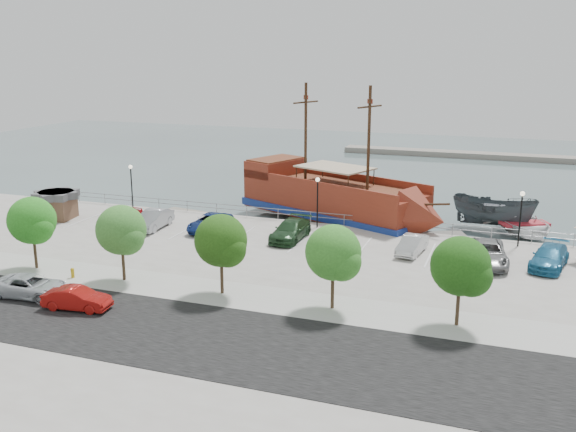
% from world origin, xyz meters
% --- Properties ---
extents(ground, '(160.00, 160.00, 0.00)m').
position_xyz_m(ground, '(0.00, 0.00, -1.00)').
color(ground, '#3F4D4F').
extents(land_slab, '(100.00, 58.00, 1.20)m').
position_xyz_m(land_slab, '(0.00, -21.00, -0.60)').
color(land_slab, gray).
rests_on(land_slab, ground).
extents(street, '(100.00, 8.00, 0.04)m').
position_xyz_m(street, '(0.00, -16.00, 0.01)').
color(street, black).
rests_on(street, land_slab).
extents(sidewalk, '(100.00, 4.00, 0.05)m').
position_xyz_m(sidewalk, '(0.00, -10.00, 0.01)').
color(sidewalk, '#A6A5A0').
rests_on(sidewalk, land_slab).
extents(seawall_railing, '(50.00, 0.06, 1.00)m').
position_xyz_m(seawall_railing, '(0.00, 7.80, 0.53)').
color(seawall_railing, gray).
rests_on(seawall_railing, land_slab).
extents(far_shore, '(40.00, 3.00, 0.80)m').
position_xyz_m(far_shore, '(10.00, 55.00, -0.60)').
color(far_shore, gray).
rests_on(far_shore, ground).
extents(pirate_ship, '(21.10, 13.23, 13.19)m').
position_xyz_m(pirate_ship, '(1.13, 11.47, 1.21)').
color(pirate_ship, maroon).
rests_on(pirate_ship, ground).
extents(patrol_boat, '(7.99, 4.69, 2.91)m').
position_xyz_m(patrol_boat, '(13.88, 14.25, 0.45)').
color(patrol_boat, '#3C4448').
rests_on(patrol_boat, ground).
extents(speedboat, '(8.11, 9.00, 1.53)m').
position_xyz_m(speedboat, '(16.49, 13.31, -0.23)').
color(speedboat, white).
rests_on(speedboat, ground).
extents(dock_west, '(8.07, 3.59, 0.45)m').
position_xyz_m(dock_west, '(-12.59, 9.20, -0.78)').
color(dock_west, gray).
rests_on(dock_west, ground).
extents(dock_mid, '(7.84, 4.96, 0.43)m').
position_xyz_m(dock_mid, '(8.30, 9.20, -0.78)').
color(dock_mid, '#66645D').
rests_on(dock_mid, ground).
extents(dock_east, '(6.45, 2.14, 0.36)m').
position_xyz_m(dock_east, '(16.05, 9.20, -0.82)').
color(dock_east, slate).
rests_on(dock_east, ground).
extents(shed, '(3.47, 3.47, 2.48)m').
position_xyz_m(shed, '(-22.53, 1.55, 1.32)').
color(shed, brown).
rests_on(shed, land_slab).
extents(street_van, '(4.94, 2.57, 1.33)m').
position_xyz_m(street_van, '(-11.68, -14.34, 0.67)').
color(street_van, '#B7BCC0').
rests_on(street_van, street).
extents(street_sedan, '(4.07, 1.84, 1.30)m').
position_xyz_m(street_sedan, '(-7.80, -15.04, 0.65)').
color(street_sedan, '#A1120E').
rests_on(street_sedan, street).
extents(fire_hydrant, '(0.24, 0.24, 0.70)m').
position_xyz_m(fire_hydrant, '(-11.40, -10.80, 0.38)').
color(fire_hydrant, '#C29514').
rests_on(fire_hydrant, sidewalk).
extents(lamp_post_left, '(0.36, 0.36, 4.28)m').
position_xyz_m(lamp_post_left, '(-18.00, 6.50, 2.94)').
color(lamp_post_left, black).
rests_on(lamp_post_left, land_slab).
extents(lamp_post_mid, '(0.36, 0.36, 4.28)m').
position_xyz_m(lamp_post_mid, '(0.00, 6.50, 2.94)').
color(lamp_post_mid, black).
rests_on(lamp_post_mid, land_slab).
extents(lamp_post_right, '(0.36, 0.36, 4.28)m').
position_xyz_m(lamp_post_right, '(16.00, 6.50, 2.94)').
color(lamp_post_right, black).
rests_on(lamp_post_right, land_slab).
extents(tree_b, '(3.30, 3.20, 5.00)m').
position_xyz_m(tree_b, '(-14.85, -10.07, 3.30)').
color(tree_b, '#473321').
rests_on(tree_b, sidewalk).
extents(tree_c, '(3.30, 3.20, 5.00)m').
position_xyz_m(tree_c, '(-7.85, -10.07, 3.30)').
color(tree_c, '#473321').
rests_on(tree_c, sidewalk).
extents(tree_d, '(3.30, 3.20, 5.00)m').
position_xyz_m(tree_d, '(-0.85, -10.07, 3.30)').
color(tree_d, '#473321').
rests_on(tree_d, sidewalk).
extents(tree_e, '(3.30, 3.20, 5.00)m').
position_xyz_m(tree_e, '(6.15, -10.07, 3.30)').
color(tree_e, '#473321').
rests_on(tree_e, sidewalk).
extents(tree_f, '(3.30, 3.20, 5.00)m').
position_xyz_m(tree_f, '(13.15, -10.07, 3.30)').
color(tree_f, '#473321').
rests_on(tree_f, sidewalk).
extents(parked_car_a, '(1.93, 4.12, 1.36)m').
position_xyz_m(parked_car_a, '(-16.15, 2.16, 0.68)').
color(parked_car_a, maroon).
rests_on(parked_car_a, land_slab).
extents(parked_car_b, '(1.96, 4.84, 1.56)m').
position_xyz_m(parked_car_b, '(-12.79, 1.55, 0.78)').
color(parked_car_b, '#9A9DA1').
rests_on(parked_car_b, land_slab).
extents(parked_car_c, '(2.39, 5.02, 1.38)m').
position_xyz_m(parked_car_c, '(-8.06, 2.55, 0.69)').
color(parked_car_c, navy).
rests_on(parked_car_c, land_slab).
extents(parked_car_d, '(2.23, 5.30, 1.53)m').
position_xyz_m(parked_car_d, '(-0.92, 2.34, 0.76)').
color(parked_car_d, '#204123').
rests_on(parked_car_d, land_slab).
extents(parked_car_f, '(1.94, 4.22, 1.34)m').
position_xyz_m(parked_car_f, '(8.66, 1.95, 0.67)').
color(parked_car_f, silver).
rests_on(parked_car_f, land_slab).
extents(parked_car_g, '(3.41, 6.05, 1.59)m').
position_xyz_m(parked_car_g, '(13.92, 1.37, 0.80)').
color(parked_car_g, gray).
rests_on(parked_car_g, land_slab).
extents(parked_car_h, '(3.07, 5.43, 1.48)m').
position_xyz_m(parked_car_h, '(18.04, 2.03, 0.74)').
color(parked_car_h, '#226B94').
rests_on(parked_car_h, land_slab).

